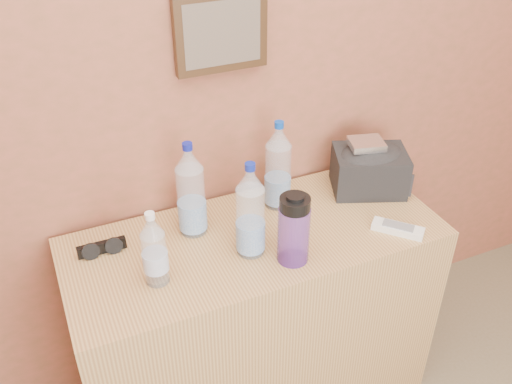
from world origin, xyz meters
The scene contains 11 objects.
picture_frame centered at (0.10, 1.98, 1.40)m, with size 0.30×0.03×0.25m, color #382311, non-canonical shape.
dresser centered at (0.10, 1.72, 0.39)m, with size 1.26×0.53×0.79m, color tan.
pet_large_b centered at (-0.07, 1.83, 0.94)m, with size 0.09×0.09×0.34m.
pet_large_c centered at (0.25, 1.85, 0.94)m, with size 0.09×0.09×0.33m.
pet_large_d centered at (0.06, 1.65, 0.93)m, with size 0.09×0.09×0.33m.
pet_small centered at (-0.25, 1.64, 0.90)m, with size 0.07×0.07×0.25m.
nalgene_bottle centered at (0.16, 1.56, 0.91)m, with size 0.10×0.10×0.24m.
sunglasses centered at (-0.38, 1.84, 0.81)m, with size 0.15×0.06×0.04m, color black, non-canonical shape.
ac_remote centered at (0.55, 1.54, 0.80)m, with size 0.17×0.05×0.02m, color silver.
toiletry_bag centered at (0.60, 1.81, 0.88)m, with size 0.26×0.19×0.18m, color black, non-canonical shape.
foil_packet centered at (0.58, 1.82, 0.98)m, with size 0.12×0.10×0.02m, color silver.
Camera 1 is at (-0.50, 0.35, 1.97)m, focal length 40.00 mm.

